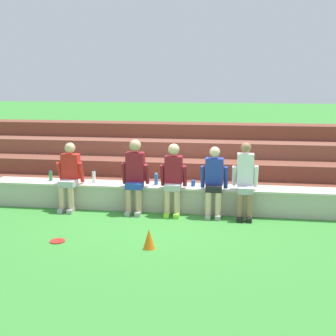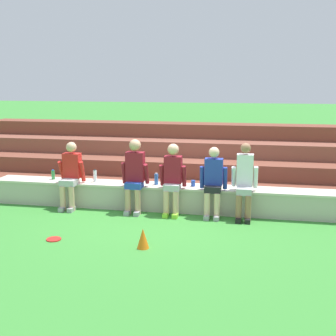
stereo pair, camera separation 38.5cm
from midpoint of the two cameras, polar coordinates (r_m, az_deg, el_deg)
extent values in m
plane|color=#388433|center=(8.52, -1.74, -5.91)|extent=(80.00, 80.00, 0.00)
cube|color=#B7AF9E|center=(8.68, -1.46, -3.87)|extent=(7.15, 0.49, 0.50)
cube|color=beige|center=(8.62, -1.47, -2.38)|extent=(7.19, 0.53, 0.04)
cube|color=brown|center=(9.49, -0.61, -2.95)|extent=(10.90, 0.72, 0.36)
cube|color=brown|center=(10.14, 0.01, -0.96)|extent=(10.90, 0.72, 0.71)
cube|color=brown|center=(10.80, 0.56, 0.79)|extent=(10.90, 0.72, 1.07)
cube|color=brown|center=(11.48, 1.05, 2.33)|extent=(10.90, 0.72, 1.43)
cylinder|color=#DBAD89|center=(8.82, -14.94, -4.02)|extent=(0.11, 0.11, 0.50)
cylinder|color=#DBAD89|center=(8.75, -13.81, -4.08)|extent=(0.11, 0.11, 0.50)
cube|color=#99999E|center=(8.84, -14.97, -5.38)|extent=(0.10, 0.22, 0.08)
cube|color=#99999E|center=(8.77, -13.84, -5.46)|extent=(0.10, 0.22, 0.08)
cube|color=#B2B2B7|center=(8.82, -14.16, -1.94)|extent=(0.31, 0.32, 0.12)
cube|color=red|center=(8.93, -13.81, 0.22)|extent=(0.34, 0.20, 0.49)
sphere|color=#DBAD89|center=(8.86, -13.93, 2.57)|extent=(0.21, 0.21, 0.21)
cylinder|color=red|center=(9.01, -15.13, -0.46)|extent=(0.08, 0.24, 0.42)
cylinder|color=red|center=(8.85, -12.50, -0.55)|extent=(0.08, 0.19, 0.43)
cylinder|color=tan|center=(8.41, -6.50, -4.45)|extent=(0.11, 0.11, 0.50)
cylinder|color=tan|center=(8.36, -5.22, -4.52)|extent=(0.11, 0.11, 0.50)
cube|color=#99999E|center=(8.43, -6.54, -5.88)|extent=(0.10, 0.22, 0.08)
cube|color=#99999E|center=(8.38, -5.25, -5.95)|extent=(0.10, 0.22, 0.08)
cube|color=#2347B2|center=(8.42, -5.70, -2.28)|extent=(0.32, 0.30, 0.12)
cube|color=maroon|center=(8.44, -5.59, 0.13)|extent=(0.35, 0.20, 0.57)
sphere|color=tan|center=(8.37, -5.64, 2.95)|extent=(0.23, 0.23, 0.23)
cylinder|color=maroon|center=(8.50, -7.08, -0.70)|extent=(0.08, 0.16, 0.43)
cylinder|color=maroon|center=(8.40, -4.11, -0.80)|extent=(0.08, 0.22, 0.42)
cylinder|color=#DBAD89|center=(8.25, -1.44, -4.70)|extent=(0.11, 0.11, 0.50)
cylinder|color=#DBAD89|center=(8.22, -0.19, -4.75)|extent=(0.11, 0.11, 0.50)
cube|color=#8CD833|center=(8.27, -1.48, -6.16)|extent=(0.10, 0.22, 0.08)
cube|color=#8CD833|center=(8.24, -0.23, -6.21)|extent=(0.10, 0.22, 0.08)
cube|color=#B2B2B7|center=(8.27, -0.69, -2.48)|extent=(0.30, 0.31, 0.12)
cube|color=maroon|center=(8.31, -0.58, -0.19)|extent=(0.33, 0.20, 0.52)
sphere|color=#DBAD89|center=(8.23, -0.58, 2.45)|extent=(0.22, 0.22, 0.22)
cylinder|color=maroon|center=(8.35, -2.05, -0.96)|extent=(0.08, 0.18, 0.43)
cylinder|color=maroon|center=(8.28, 0.87, -1.06)|extent=(0.08, 0.19, 0.43)
cylinder|color=beige|center=(8.17, 3.93, -4.89)|extent=(0.11, 0.11, 0.50)
cylinder|color=beige|center=(8.16, 5.23, -4.93)|extent=(0.11, 0.11, 0.50)
cube|color=#99999E|center=(8.19, 3.89, -6.36)|extent=(0.10, 0.22, 0.08)
cube|color=#99999E|center=(8.18, 5.19, -6.40)|extent=(0.10, 0.22, 0.08)
cube|color=black|center=(8.19, 4.67, -2.65)|extent=(0.30, 0.29, 0.12)
cube|color=#23389E|center=(8.23, 4.75, -0.42)|extent=(0.34, 0.20, 0.50)
sphere|color=beige|center=(8.16, 4.79, 2.10)|extent=(0.20, 0.20, 0.20)
cylinder|color=#23389E|center=(8.25, 3.22, -1.17)|extent=(0.08, 0.14, 0.43)
cylinder|color=#23389E|center=(8.22, 6.24, -1.26)|extent=(0.08, 0.14, 0.43)
cylinder|color=#996B4C|center=(8.10, 8.04, -5.13)|extent=(0.11, 0.11, 0.50)
cylinder|color=#996B4C|center=(8.10, 9.23, -5.16)|extent=(0.11, 0.11, 0.50)
cube|color=black|center=(8.12, 7.99, -6.61)|extent=(0.10, 0.22, 0.08)
cube|color=black|center=(8.12, 9.19, -6.64)|extent=(0.10, 0.22, 0.08)
cube|color=#B2B2B7|center=(8.16, 8.70, -2.82)|extent=(0.28, 0.35, 0.12)
cube|color=white|center=(8.27, 8.76, -0.14)|extent=(0.31, 0.20, 0.59)
sphere|color=#996B4C|center=(8.20, 8.85, 2.66)|extent=(0.19, 0.19, 0.19)
cylinder|color=white|center=(8.28, 7.33, -1.02)|extent=(0.08, 0.24, 0.42)
cylinder|color=white|center=(8.29, 10.14, -1.10)|extent=(0.08, 0.17, 0.43)
cylinder|color=green|center=(9.34, -16.23, -1.03)|extent=(0.07, 0.07, 0.19)
cylinder|color=blue|center=(9.32, -16.27, -0.41)|extent=(0.04, 0.04, 0.02)
cylinder|color=blue|center=(8.63, -2.84, -1.51)|extent=(0.08, 0.08, 0.21)
cylinder|color=white|center=(8.60, -2.84, -0.74)|extent=(0.05, 0.05, 0.02)
cylinder|color=silver|center=(8.96, -10.89, -1.15)|extent=(0.07, 0.07, 0.23)
cylinder|color=black|center=(8.93, -10.92, -0.35)|extent=(0.04, 0.04, 0.02)
cylinder|color=blue|center=(8.53, 2.03, -1.98)|extent=(0.08, 0.08, 0.12)
cylinder|color=red|center=(7.34, -15.75, -9.20)|extent=(0.24, 0.24, 0.02)
cone|color=orange|center=(6.77, -4.14, -9.22)|extent=(0.19, 0.19, 0.32)
camera|label=1|loc=(0.19, -91.29, -0.26)|focal=46.61mm
camera|label=2|loc=(0.19, 88.71, 0.26)|focal=46.61mm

